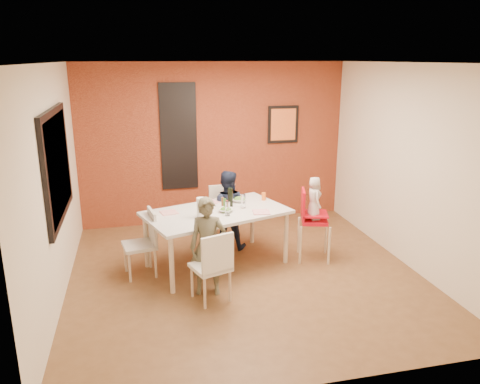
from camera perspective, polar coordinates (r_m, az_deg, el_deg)
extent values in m
plane|color=brown|center=(6.27, 0.62, -10.01)|extent=(4.50, 4.50, 0.00)
cube|color=white|center=(5.64, 0.71, 15.49)|extent=(4.50, 4.50, 0.02)
cube|color=#F1E5C7|center=(7.97, -3.15, 5.87)|extent=(4.50, 0.02, 2.70)
cube|color=#F1E5C7|center=(3.76, 8.76, -6.09)|extent=(4.50, 0.02, 2.70)
cube|color=#F1E5C7|center=(5.73, -21.78, 0.68)|extent=(0.02, 4.50, 2.70)
cube|color=#F1E5C7|center=(6.69, 19.77, 2.97)|extent=(0.02, 4.50, 2.70)
cube|color=maroon|center=(7.95, -3.13, 5.84)|extent=(4.50, 0.02, 2.70)
cube|color=black|center=(5.87, -21.42, 3.09)|extent=(0.05, 1.70, 1.30)
cube|color=black|center=(5.87, -21.27, 3.10)|extent=(0.02, 1.55, 1.15)
cube|color=silver|center=(7.83, -7.48, 6.69)|extent=(0.55, 0.03, 1.70)
cube|color=black|center=(7.82, -7.48, 6.68)|extent=(0.60, 0.03, 1.76)
cube|color=black|center=(8.17, 5.27, 8.21)|extent=(0.54, 0.03, 0.64)
cube|color=orange|center=(8.15, 5.31, 8.19)|extent=(0.44, 0.01, 0.54)
cube|color=silver|center=(6.28, -2.90, -2.53)|extent=(2.10, 1.57, 0.04)
cylinder|color=beige|center=(5.72, -8.33, -8.79)|extent=(0.06, 0.06, 0.74)
cylinder|color=beige|center=(6.47, -11.37, -5.93)|extent=(0.06, 0.06, 0.74)
cylinder|color=beige|center=(6.50, 5.63, -5.58)|extent=(0.06, 0.06, 0.74)
cylinder|color=beige|center=(7.17, 1.48, -3.40)|extent=(0.06, 0.06, 0.74)
cube|color=white|center=(5.52, -3.63, -9.11)|extent=(0.51, 0.51, 0.05)
cube|color=white|center=(5.28, -2.73, -7.60)|extent=(0.39, 0.16, 0.46)
cylinder|color=#C6AD93|center=(5.81, -2.91, -10.08)|extent=(0.03, 0.03, 0.39)
cylinder|color=#C6AD93|center=(5.56, -1.25, -11.36)|extent=(0.03, 0.03, 0.39)
cylinder|color=#C6AD93|center=(5.68, -5.87, -10.80)|extent=(0.03, 0.03, 0.39)
cylinder|color=#C6AD93|center=(5.42, -4.32, -12.17)|extent=(0.03, 0.03, 0.39)
cube|color=white|center=(7.11, -1.86, -3.13)|extent=(0.42, 0.42, 0.05)
cube|color=white|center=(7.21, -2.19, -0.90)|extent=(0.41, 0.05, 0.47)
cylinder|color=beige|center=(7.00, -2.90, -5.36)|extent=(0.03, 0.03, 0.40)
cylinder|color=beige|center=(7.31, -3.41, -4.42)|extent=(0.03, 0.03, 0.40)
cylinder|color=beige|center=(7.07, -0.22, -5.12)|extent=(0.03, 0.03, 0.40)
cylinder|color=beige|center=(7.38, -0.85, -4.21)|extent=(0.03, 0.03, 0.40)
cube|color=beige|center=(6.24, -12.18, -6.38)|extent=(0.47, 0.47, 0.05)
cube|color=beige|center=(6.19, -10.63, -4.21)|extent=(0.10, 0.40, 0.46)
cylinder|color=beige|center=(6.45, -13.79, -7.80)|extent=(0.03, 0.03, 0.40)
cylinder|color=beige|center=(6.50, -10.90, -7.43)|extent=(0.03, 0.03, 0.40)
cylinder|color=beige|center=(6.15, -13.30, -8.98)|extent=(0.03, 0.03, 0.40)
cylinder|color=beige|center=(6.20, -10.26, -8.58)|extent=(0.03, 0.03, 0.40)
cube|color=red|center=(6.62, 9.05, -3.45)|extent=(0.44, 0.44, 0.05)
cube|color=red|center=(6.53, 7.70, -1.50)|extent=(0.13, 0.35, 0.41)
cube|color=red|center=(6.59, 9.09, -2.64)|extent=(0.44, 0.44, 0.02)
cylinder|color=beige|center=(6.56, 10.82, -6.49)|extent=(0.03, 0.03, 0.54)
cylinder|color=beige|center=(6.52, 7.37, -6.47)|extent=(0.03, 0.03, 0.54)
cylinder|color=beige|center=(6.93, 10.43, -5.24)|extent=(0.03, 0.03, 0.54)
cylinder|color=beige|center=(6.89, 7.16, -5.22)|extent=(0.03, 0.03, 0.54)
imported|color=brown|center=(5.59, -3.93, -6.67)|extent=(0.49, 0.37, 1.20)
imported|color=black|center=(6.91, -1.62, -2.19)|extent=(0.68, 0.60, 1.19)
imported|color=beige|center=(6.51, 9.02, -0.76)|extent=(0.20, 0.30, 0.60)
cube|color=white|center=(5.84, -4.13, -3.72)|extent=(0.24, 0.24, 0.01)
cube|color=white|center=(6.65, -3.82, -1.23)|extent=(0.32, 0.32, 0.01)
cube|color=white|center=(6.22, 2.61, -2.45)|extent=(0.25, 0.25, 0.01)
cube|color=white|center=(6.27, -8.65, -2.48)|extent=(0.26, 0.26, 0.01)
imported|color=white|center=(6.24, -1.74, -2.23)|extent=(0.25, 0.25, 0.05)
imported|color=silver|center=(6.67, -0.13, -0.98)|extent=(0.26, 0.26, 0.05)
cylinder|color=black|center=(6.40, -1.19, -0.70)|extent=(0.07, 0.07, 0.27)
cylinder|color=white|center=(6.07, -1.53, -2.03)|extent=(0.07, 0.07, 0.19)
cylinder|color=white|center=(6.38, 0.40, -1.12)|extent=(0.07, 0.07, 0.19)
cylinder|color=silver|center=(6.03, -4.77, -1.89)|extent=(0.11, 0.11, 0.26)
cylinder|color=red|center=(6.33, -1.66, -1.58)|extent=(0.03, 0.03, 0.12)
cylinder|color=#2C6B23|center=(6.32, -1.86, -1.48)|extent=(0.04, 0.04, 0.15)
cylinder|color=brown|center=(6.40, -2.13, -1.29)|extent=(0.04, 0.04, 0.14)
cylinder|color=orange|center=(6.74, 2.91, -0.55)|extent=(0.06, 0.06, 0.11)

